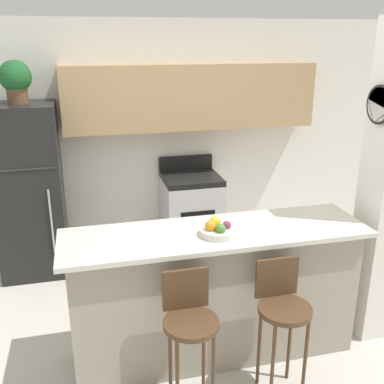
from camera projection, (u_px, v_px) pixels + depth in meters
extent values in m
plane|color=beige|center=(214.00, 351.00, 3.55)|extent=(14.00, 14.00, 0.00)
cube|color=white|center=(163.00, 138.00, 5.08)|extent=(5.60, 0.06, 2.55)
cube|color=tan|center=(191.00, 97.00, 4.82)|extent=(2.72, 0.32, 0.69)
cube|color=white|center=(187.00, 110.00, 4.88)|extent=(0.65, 0.28, 0.12)
cylinder|color=black|center=(380.00, 105.00, 3.19)|extent=(0.02, 0.28, 0.28)
cylinder|color=white|center=(379.00, 105.00, 3.19)|extent=(0.01, 0.25, 0.25)
cube|color=gray|center=(215.00, 296.00, 3.39)|extent=(2.10, 0.50, 1.00)
cube|color=beige|center=(216.00, 233.00, 3.22)|extent=(2.22, 0.62, 0.04)
cube|color=black|center=(33.00, 217.00, 4.63)|extent=(0.65, 0.63, 1.20)
cube|color=black|center=(22.00, 133.00, 4.34)|extent=(0.65, 0.63, 0.56)
cube|color=#333333|center=(22.00, 170.00, 4.14)|extent=(0.62, 0.01, 0.01)
cylinder|color=#B2B2B7|center=(51.00, 222.00, 4.35)|extent=(0.02, 0.02, 0.66)
cube|color=silver|center=(191.00, 217.00, 5.10)|extent=(0.62, 0.59, 0.85)
cube|color=black|center=(191.00, 178.00, 4.95)|extent=(0.62, 0.59, 0.06)
cube|color=black|center=(186.00, 162.00, 5.17)|extent=(0.62, 0.04, 0.16)
cube|color=black|center=(198.00, 223.00, 4.81)|extent=(0.37, 0.01, 0.27)
cylinder|color=#4C331E|center=(191.00, 324.00, 2.78)|extent=(0.35, 0.35, 0.03)
cube|color=#4C331E|center=(186.00, 289.00, 2.87)|extent=(0.30, 0.02, 0.28)
cylinder|color=#4C331E|center=(177.00, 384.00, 2.76)|extent=(0.02, 0.02, 0.65)
cylinder|color=#4C331E|center=(213.00, 378.00, 2.81)|extent=(0.02, 0.02, 0.65)
cylinder|color=#4C331E|center=(170.00, 360.00, 2.97)|extent=(0.02, 0.02, 0.65)
cylinder|color=#4C331E|center=(204.00, 354.00, 3.03)|extent=(0.02, 0.02, 0.65)
cylinder|color=#4C331E|center=(285.00, 310.00, 2.92)|extent=(0.35, 0.35, 0.03)
cube|color=#4C331E|center=(277.00, 277.00, 3.01)|extent=(0.30, 0.02, 0.28)
cylinder|color=#4C331E|center=(273.00, 367.00, 2.90)|extent=(0.02, 0.02, 0.65)
cylinder|color=#4C331E|center=(305.00, 362.00, 2.96)|extent=(0.02, 0.02, 0.65)
cylinder|color=#4C331E|center=(259.00, 345.00, 3.12)|extent=(0.02, 0.02, 0.65)
cylinder|color=#4C331E|center=(290.00, 340.00, 3.17)|extent=(0.02, 0.02, 0.65)
cylinder|color=brown|center=(18.00, 96.00, 4.23)|extent=(0.19, 0.19, 0.14)
sphere|color=#1E5B28|center=(15.00, 76.00, 4.17)|extent=(0.30, 0.30, 0.30)
cylinder|color=silver|center=(218.00, 232.00, 3.14)|extent=(0.26, 0.26, 0.05)
sphere|color=#7A2D56|center=(227.00, 225.00, 3.14)|extent=(0.06, 0.06, 0.06)
sphere|color=gold|center=(215.00, 222.00, 3.18)|extent=(0.08, 0.08, 0.08)
sphere|color=orange|center=(211.00, 226.00, 3.10)|extent=(0.08, 0.08, 0.08)
sphere|color=#4C7F2D|center=(221.00, 229.00, 3.07)|extent=(0.07, 0.07, 0.07)
cylinder|color=#59595B|center=(90.00, 256.00, 4.68)|extent=(0.28, 0.28, 0.38)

